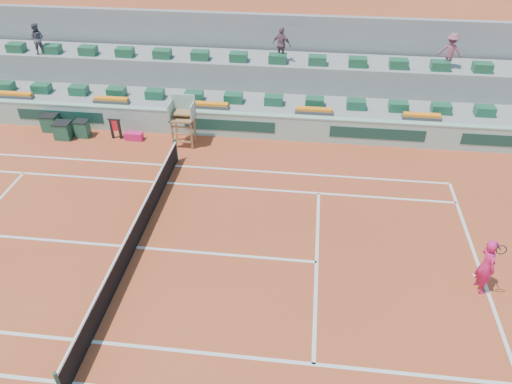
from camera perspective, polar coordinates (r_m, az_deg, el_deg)
ground at (r=18.35m, az=-13.53°, el=-6.17°), size 90.00×90.00×0.00m
seating_tier_lower at (r=26.65m, az=-6.55°, el=10.04°), size 36.00×4.00×1.20m
seating_tier_upper at (r=27.79m, az=-5.93°, el=12.75°), size 36.00×2.40×2.60m
stadium_back_wall at (r=28.93m, az=-5.38°, el=15.61°), size 36.00×0.40×4.40m
player_bag at (r=24.88m, az=-13.78°, el=6.23°), size 0.86×0.38×0.38m
spectator_left at (r=29.48m, az=-23.76°, el=15.75°), size 0.86×0.72×1.60m
spectator_mid at (r=26.11m, az=2.95°, el=16.48°), size 1.10×0.81×1.74m
spectator_right at (r=26.90m, az=21.35°, el=14.78°), size 1.28×0.97×1.75m
court_lines at (r=18.35m, az=-13.54°, el=-6.16°), size 23.89×11.09×0.01m
tennis_net at (r=18.02m, az=-13.76°, el=-4.91°), size 0.10×11.97×1.10m
advertising_hoarding at (r=24.71m, az=-7.59°, el=7.93°), size 36.00×0.34×1.26m
umpire_chair at (r=23.45m, az=-8.37°, el=8.78°), size 1.10×0.90×2.40m
seat_row_lower at (r=25.51m, az=-7.11°, el=10.84°), size 32.90×0.60×0.44m
seat_row_upper at (r=26.70m, az=-6.40°, el=15.27°), size 32.90×0.60×0.44m
flower_planters at (r=25.24m, az=-10.86°, el=9.98°), size 26.80×0.36×0.28m
drink_cooler_a at (r=25.76m, az=-19.22°, el=6.86°), size 0.64×0.55×0.84m
drink_cooler_b at (r=25.93m, az=-21.17°, el=6.60°), size 0.81×0.70×0.84m
drink_cooler_c at (r=26.92m, az=-22.41°, el=7.36°), size 0.81×0.70×0.84m
towel_rack at (r=25.02m, az=-15.78°, el=7.14°), size 0.62×0.10×1.03m
tennis_player at (r=17.27m, az=24.85°, el=-7.64°), size 0.62×0.97×2.28m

